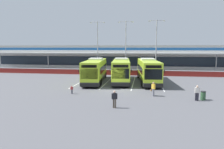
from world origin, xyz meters
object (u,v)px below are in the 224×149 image
at_px(coach_bus_centre, 148,71).
at_px(pedestrian_with_handbag, 153,89).
at_px(pedestrian_child, 72,89).
at_px(lamp_post_east, 156,44).
at_px(litter_bin, 203,96).
at_px(coach_bus_left_centre, 121,71).
at_px(pedestrian_in_dark_coat, 197,93).
at_px(coach_bus_leftmost, 95,71).
at_px(lamp_post_centre, 126,44).
at_px(pedestrian_near_bin, 114,99).
at_px(lamp_post_west, 98,44).

distance_m(coach_bus_centre, pedestrian_with_handbag, 9.54).
bearing_deg(pedestrian_child, lamp_post_east, 61.03).
bearing_deg(litter_bin, coach_bus_left_centre, 132.87).
xyz_separation_m(pedestrian_with_handbag, pedestrian_child, (-9.61, -0.31, -0.32)).
xyz_separation_m(coach_bus_left_centre, pedestrian_in_dark_coat, (9.15, -11.13, -0.91)).
distance_m(coach_bus_leftmost, lamp_post_centre, 13.01).
bearing_deg(pedestrian_in_dark_coat, pedestrian_child, 175.19).
xyz_separation_m(coach_bus_centre, lamp_post_east, (1.71, 9.90, 4.50)).
distance_m(coach_bus_centre, pedestrian_child, 13.50).
bearing_deg(lamp_post_east, coach_bus_left_centre, -121.69).
xyz_separation_m(pedestrian_with_handbag, lamp_post_east, (1.30, 19.39, 5.43)).
bearing_deg(pedestrian_near_bin, pedestrian_with_handbag, 55.19).
xyz_separation_m(pedestrian_in_dark_coat, lamp_post_east, (-3.13, 20.88, 5.42)).
height_order(pedestrian_child, pedestrian_near_bin, pedestrian_near_bin).
xyz_separation_m(pedestrian_with_handbag, pedestrian_in_dark_coat, (4.42, -1.49, 0.02)).
relative_size(lamp_post_centre, litter_bin, 11.83).
distance_m(pedestrian_with_handbag, lamp_post_west, 23.73).
bearing_deg(pedestrian_child, litter_bin, -2.74).
xyz_separation_m(pedestrian_in_dark_coat, pedestrian_child, (-14.03, 1.18, -0.33)).
bearing_deg(pedestrian_in_dark_coat, pedestrian_with_handbag, 161.33).
distance_m(pedestrian_near_bin, lamp_post_centre, 26.27).
relative_size(pedestrian_near_bin, lamp_post_west, 0.15).
bearing_deg(lamp_post_centre, pedestrian_in_dark_coat, -66.72).
distance_m(coach_bus_leftmost, lamp_post_east, 15.37).
height_order(lamp_post_centre, litter_bin, lamp_post_centre).
bearing_deg(lamp_post_west, pedestrian_in_dark_coat, -54.68).
bearing_deg(coach_bus_left_centre, lamp_post_west, 120.54).
xyz_separation_m(coach_bus_centre, pedestrian_child, (-9.19, -9.80, -1.24)).
bearing_deg(pedestrian_child, lamp_post_centre, 77.30).
bearing_deg(coach_bus_left_centre, coach_bus_centre, -1.93).
bearing_deg(lamp_post_east, litter_bin, -79.26).
height_order(coach_bus_leftmost, pedestrian_near_bin, coach_bus_leftmost).
xyz_separation_m(coach_bus_left_centre, lamp_post_west, (-6.29, 10.66, 4.50)).
distance_m(coach_bus_centre, pedestrian_in_dark_coat, 12.04).
bearing_deg(lamp_post_centre, pedestrian_near_bin, -87.25).
bearing_deg(lamp_post_centre, lamp_post_west, -179.83).
height_order(coach_bus_centre, lamp_post_west, lamp_post_west).
relative_size(coach_bus_leftmost, pedestrian_near_bin, 7.61).
bearing_deg(pedestrian_child, coach_bus_left_centre, 63.85).
distance_m(coach_bus_left_centre, pedestrian_child, 11.15).
height_order(pedestrian_with_handbag, pedestrian_in_dark_coat, same).
distance_m(coach_bus_leftmost, pedestrian_with_handbag, 12.46).
xyz_separation_m(coach_bus_leftmost, lamp_post_east, (10.13, 10.65, 4.50)).
bearing_deg(lamp_post_west, litter_bin, -52.80).
xyz_separation_m(coach_bus_left_centre, pedestrian_near_bin, (1.00, -15.00, -0.91)).
distance_m(pedestrian_child, litter_bin, 14.79).
distance_m(coach_bus_left_centre, coach_bus_centre, 4.31).
bearing_deg(lamp_post_west, pedestrian_child, -86.10).
xyz_separation_m(pedestrian_with_handbag, litter_bin, (5.17, -1.02, -0.39)).
distance_m(pedestrian_with_handbag, lamp_post_centre, 21.61).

